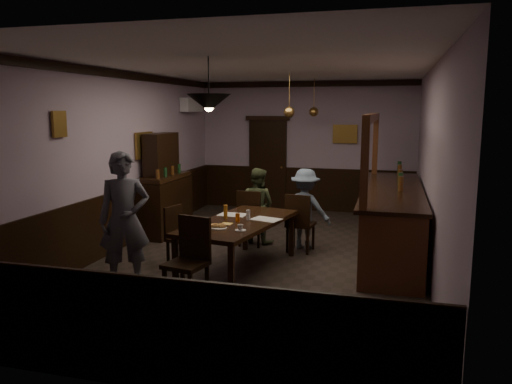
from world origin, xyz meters
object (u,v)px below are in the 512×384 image
(person_seated_right, at_px, (305,209))
(pendant_iron, at_px, (209,103))
(chair_far_left, at_px, (251,216))
(chair_near, at_px, (190,256))
(person_standing, at_px, (124,220))
(bar_counter, at_px, (392,219))
(dining_table, at_px, (239,225))
(pendant_brass_mid, at_px, (289,112))
(coffee_cup, at_px, (240,227))
(person_seated_left, at_px, (257,205))
(chair_far_right, at_px, (299,221))
(soda_can, at_px, (238,218))
(chair_side, at_px, (179,234))
(sideboard, at_px, (164,194))
(pendant_brass_far, at_px, (314,112))

(person_seated_right, bearing_deg, pendant_iron, 78.34)
(chair_far_left, height_order, chair_near, chair_near)
(chair_near, relative_size, person_seated_right, 0.77)
(person_standing, bearing_deg, bar_counter, 8.30)
(dining_table, relative_size, pendant_brass_mid, 2.89)
(coffee_cup, distance_m, pendant_brass_mid, 3.24)
(person_seated_left, relative_size, pendant_brass_mid, 1.65)
(chair_far_right, distance_m, soda_can, 1.44)
(coffee_cup, bearing_deg, soda_can, 121.45)
(chair_side, xyz_separation_m, person_seated_right, (1.67, 1.47, 0.18))
(soda_can, distance_m, pendant_brass_mid, 2.79)
(chair_far_right, distance_m, person_seated_right, 0.32)
(person_seated_left, xyz_separation_m, pendant_iron, (0.02, -2.39, 1.76))
(person_standing, relative_size, bar_counter, 0.45)
(soda_can, distance_m, sideboard, 2.78)
(chair_near, distance_m, chair_side, 1.46)
(dining_table, bearing_deg, person_seated_right, 63.40)
(dining_table, bearing_deg, person_seated_left, 95.78)
(chair_near, relative_size, coffee_cup, 13.13)
(chair_far_left, distance_m, person_standing, 2.62)
(chair_near, xyz_separation_m, soda_can, (0.23, 1.22, 0.23))
(coffee_cup, xyz_separation_m, soda_can, (-0.20, 0.52, 0.01))
(person_seated_right, xyz_separation_m, pendant_brass_far, (-0.26, 2.47, 1.61))
(dining_table, distance_m, pendant_brass_far, 4.25)
(dining_table, height_order, pendant_brass_far, pendant_brass_far)
(chair_far_right, relative_size, bar_counter, 0.24)
(pendant_brass_mid, bearing_deg, pendant_iron, -97.49)
(chair_side, xyz_separation_m, pendant_iron, (0.80, -0.76, 1.93))
(chair_near, distance_m, person_standing, 1.10)
(person_seated_left, distance_m, pendant_brass_mid, 1.81)
(person_seated_right, distance_m, bar_counter, 1.43)
(chair_far_left, height_order, person_seated_right, person_seated_right)
(bar_counter, bearing_deg, coffee_cup, -132.57)
(person_seated_right, distance_m, coffee_cup, 2.10)
(dining_table, bearing_deg, pendant_iron, -100.41)
(pendant_iron, relative_size, pendant_brass_mid, 0.84)
(sideboard, bearing_deg, chair_far_right, -13.19)
(chair_far_left, distance_m, chair_side, 1.54)
(coffee_cup, height_order, soda_can, soda_can)
(chair_far_right, bearing_deg, dining_table, 66.53)
(chair_side, relative_size, soda_can, 7.62)
(person_seated_right, relative_size, soda_can, 11.39)
(person_seated_left, relative_size, person_seated_right, 0.98)
(chair_far_left, bearing_deg, coffee_cup, 104.73)
(chair_near, relative_size, chair_side, 1.15)
(chair_side, bearing_deg, coffee_cup, -101.03)
(coffee_cup, xyz_separation_m, pendant_brass_mid, (0.06, 2.87, 1.50))
(chair_far_left, bearing_deg, soda_can, 101.12)
(chair_side, distance_m, coffee_cup, 1.31)
(chair_side, relative_size, person_seated_right, 0.67)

